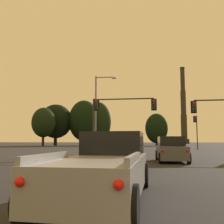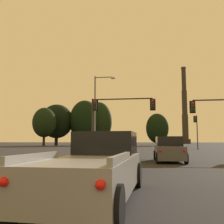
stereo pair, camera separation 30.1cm
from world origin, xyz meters
The scene contains 13 objects.
suv_center_lane_front centered at (-0.08, 19.43, 0.90)m, with size 2.23×4.95×1.86m.
pickup_truck_left_lane_third centered at (-2.91, 6.43, 0.80)m, with size 2.36×5.56×1.82m.
sedan_left_lane_second centered at (-3.49, 12.65, 0.67)m, with size 2.06×4.73×1.43m.
sedan_left_lane_front centered at (-3.47, 19.61, 0.67)m, with size 2.15×4.76×1.43m.
traffic_light_far_right centered at (7.10, 49.95, 4.12)m, with size 0.78×0.50×6.29m.
traffic_light_overhead_left centered at (-5.27, 26.56, 4.69)m, with size 6.89×0.50×6.06m.
street_lamp centered at (-7.67, 30.12, 5.65)m, with size 2.64×0.36×9.42m.
smokestack centered at (17.53, 146.83, 16.80)m, with size 5.31×5.31×42.72m.
treeline_left_mid centered at (-34.42, 77.49, 7.32)m, with size 7.50×6.75×12.02m.
treeline_center_right centered at (0.82, 85.82, 5.64)m, with size 7.30×6.57×10.50m.
treeline_right_mid centered at (-23.56, 86.11, 8.46)m, with size 10.40×9.36×15.39m.
treeline_center_left centered at (-33.22, 85.25, 8.25)m, with size 11.20×10.08×14.08m.
treeline_far_right centered at (-19.02, 88.69, 8.08)m, with size 8.77×7.90×15.10m.
Camera 1 is at (-1.72, -0.73, 1.53)m, focal length 42.00 mm.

